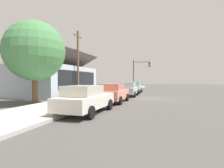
{
  "coord_description": "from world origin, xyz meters",
  "views": [
    {
      "loc": [
        -18.39,
        -1.41,
        1.93
      ],
      "look_at": [
        -1.39,
        3.6,
        1.48
      ],
      "focal_mm": 28.75,
      "sensor_mm": 36.0,
      "label": 1
    }
  ],
  "objects_px": {
    "utility_pole_wooden": "(78,62)",
    "fire_hydrant_red": "(86,99)",
    "car_seafoam": "(134,87)",
    "shade_tree": "(35,51)",
    "traffic_light_main": "(140,70)",
    "car_coral": "(113,93)",
    "car_ivory": "(86,99)",
    "car_silver": "(128,89)"
  },
  "relations": [
    {
      "from": "utility_pole_wooden",
      "to": "fire_hydrant_red",
      "type": "relative_size",
      "value": 10.56
    },
    {
      "from": "car_seafoam",
      "to": "fire_hydrant_red",
      "type": "relative_size",
      "value": 6.87
    },
    {
      "from": "shade_tree",
      "to": "traffic_light_main",
      "type": "height_order",
      "value": "shade_tree"
    },
    {
      "from": "car_coral",
      "to": "car_seafoam",
      "type": "relative_size",
      "value": 0.89
    },
    {
      "from": "car_seafoam",
      "to": "traffic_light_main",
      "type": "xyz_separation_m",
      "value": [
        3.88,
        -0.25,
        2.68
      ]
    },
    {
      "from": "utility_pole_wooden",
      "to": "fire_hydrant_red",
      "type": "xyz_separation_m",
      "value": [
        -6.5,
        -4.0,
        -3.43
      ]
    },
    {
      "from": "car_ivory",
      "to": "fire_hydrant_red",
      "type": "xyz_separation_m",
      "value": [
        2.88,
        1.31,
        -0.32
      ]
    },
    {
      "from": "car_ivory",
      "to": "utility_pole_wooden",
      "type": "distance_m",
      "value": 11.22
    },
    {
      "from": "car_ivory",
      "to": "fire_hydrant_red",
      "type": "relative_size",
      "value": 6.63
    },
    {
      "from": "car_ivory",
      "to": "car_coral",
      "type": "bearing_deg",
      "value": -0.49
    },
    {
      "from": "car_ivory",
      "to": "car_silver",
      "type": "relative_size",
      "value": 1.06
    },
    {
      "from": "car_ivory",
      "to": "traffic_light_main",
      "type": "relative_size",
      "value": 0.91
    },
    {
      "from": "fire_hydrant_red",
      "to": "car_ivory",
      "type": "bearing_deg",
      "value": -155.56
    },
    {
      "from": "car_coral",
      "to": "fire_hydrant_red",
      "type": "bearing_deg",
      "value": 145.68
    },
    {
      "from": "car_seafoam",
      "to": "car_coral",
      "type": "bearing_deg",
      "value": 178.25
    },
    {
      "from": "shade_tree",
      "to": "fire_hydrant_red",
      "type": "xyz_separation_m",
      "value": [
        0.61,
        -4.03,
        -3.62
      ]
    },
    {
      "from": "car_ivory",
      "to": "car_coral",
      "type": "height_order",
      "value": "same"
    },
    {
      "from": "car_coral",
      "to": "car_silver",
      "type": "distance_m",
      "value": 5.88
    },
    {
      "from": "utility_pole_wooden",
      "to": "fire_hydrant_red",
      "type": "distance_m",
      "value": 8.37
    },
    {
      "from": "car_silver",
      "to": "fire_hydrant_red",
      "type": "xyz_separation_m",
      "value": [
        -8.05,
        1.6,
        -0.32
      ]
    },
    {
      "from": "car_coral",
      "to": "fire_hydrant_red",
      "type": "xyz_separation_m",
      "value": [
        -2.17,
        1.46,
        -0.32
      ]
    },
    {
      "from": "car_silver",
      "to": "shade_tree",
      "type": "distance_m",
      "value": 10.84
    },
    {
      "from": "utility_pole_wooden",
      "to": "car_coral",
      "type": "bearing_deg",
      "value": -128.4
    },
    {
      "from": "shade_tree",
      "to": "car_silver",
      "type": "bearing_deg",
      "value": -33.02
    },
    {
      "from": "traffic_light_main",
      "to": "car_seafoam",
      "type": "bearing_deg",
      "value": 176.36
    },
    {
      "from": "car_ivory",
      "to": "car_silver",
      "type": "bearing_deg",
      "value": -0.28
    },
    {
      "from": "car_ivory",
      "to": "shade_tree",
      "type": "relative_size",
      "value": 0.73
    },
    {
      "from": "car_silver",
      "to": "utility_pole_wooden",
      "type": "bearing_deg",
      "value": 103.62
    },
    {
      "from": "car_coral",
      "to": "traffic_light_main",
      "type": "distance_m",
      "value": 15.49
    },
    {
      "from": "car_coral",
      "to": "car_silver",
      "type": "xyz_separation_m",
      "value": [
        5.88,
        -0.14,
        -0.0
      ]
    },
    {
      "from": "car_ivory",
      "to": "shade_tree",
      "type": "xyz_separation_m",
      "value": [
        2.27,
        5.33,
        3.3
      ]
    },
    {
      "from": "traffic_light_main",
      "to": "utility_pole_wooden",
      "type": "relative_size",
      "value": 0.69
    },
    {
      "from": "car_coral",
      "to": "utility_pole_wooden",
      "type": "relative_size",
      "value": 0.58
    },
    {
      "from": "utility_pole_wooden",
      "to": "car_silver",
      "type": "bearing_deg",
      "value": -74.56
    },
    {
      "from": "car_ivory",
      "to": "fire_hydrant_red",
      "type": "distance_m",
      "value": 3.18
    },
    {
      "from": "car_silver",
      "to": "utility_pole_wooden",
      "type": "height_order",
      "value": "utility_pole_wooden"
    },
    {
      "from": "car_ivory",
      "to": "car_coral",
      "type": "relative_size",
      "value": 1.08
    },
    {
      "from": "car_seafoam",
      "to": "traffic_light_main",
      "type": "relative_size",
      "value": 0.94
    },
    {
      "from": "car_silver",
      "to": "traffic_light_main",
      "type": "xyz_separation_m",
      "value": [
        9.38,
        -0.06,
        2.68
      ]
    },
    {
      "from": "shade_tree",
      "to": "utility_pole_wooden",
      "type": "xyz_separation_m",
      "value": [
        7.11,
        -0.03,
        -0.19
      ]
    },
    {
      "from": "traffic_light_main",
      "to": "fire_hydrant_red",
      "type": "height_order",
      "value": "traffic_light_main"
    },
    {
      "from": "utility_pole_wooden",
      "to": "fire_hydrant_red",
      "type": "bearing_deg",
      "value": -148.4
    }
  ]
}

